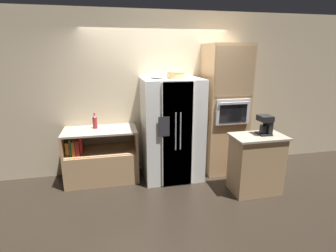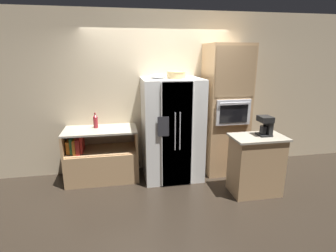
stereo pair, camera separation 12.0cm
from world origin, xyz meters
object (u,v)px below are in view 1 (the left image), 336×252
object	(u,v)px
bottle_tall	(95,122)
fruit_bowl	(157,76)
wicker_basket	(176,74)
coffee_maker	(266,124)
wall_oven	(224,110)
refrigerator	(172,129)

from	to	relation	value
bottle_tall	fruit_bowl	bearing A→B (deg)	-6.32
wicker_basket	coffee_maker	xyz separation A→B (m)	(1.19, -0.78, -0.69)
wall_oven	wicker_basket	world-z (taller)	wall_oven
wicker_basket	fruit_bowl	world-z (taller)	wicker_basket
refrigerator	wall_oven	distance (m)	1.01
fruit_bowl	coffee_maker	world-z (taller)	fruit_bowl
refrigerator	bottle_tall	bearing A→B (deg)	171.32
wicker_basket	coffee_maker	distance (m)	1.59
refrigerator	fruit_bowl	size ratio (longest dim) A/B	6.28
fruit_bowl	coffee_maker	size ratio (longest dim) A/B	0.93
wicker_basket	bottle_tall	distance (m)	1.55
refrigerator	bottle_tall	world-z (taller)	refrigerator
wall_oven	bottle_tall	xyz separation A→B (m)	(-2.23, 0.12, -0.12)
refrigerator	wicker_basket	bearing A→B (deg)	1.02
wicker_basket	coffee_maker	world-z (taller)	wicker_basket
wall_oven	bottle_tall	distance (m)	2.24
wall_oven	bottle_tall	size ratio (longest dim) A/B	8.73
refrigerator	fruit_bowl	xyz separation A→B (m)	(-0.23, 0.08, 0.89)
fruit_bowl	coffee_maker	xyz separation A→B (m)	(1.48, -0.86, -0.67)
wall_oven	fruit_bowl	xyz separation A→B (m)	(-1.19, 0.00, 0.61)
wall_oven	coffee_maker	world-z (taller)	wall_oven
wall_oven	wicker_basket	xyz separation A→B (m)	(-0.90, -0.07, 0.64)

